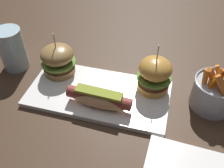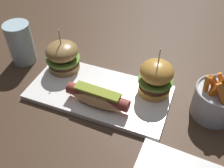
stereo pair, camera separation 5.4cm
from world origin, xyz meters
name	(u,v)px [view 2 (the right image)]	position (x,y,z in m)	size (l,w,h in m)	color
ground_plane	(99,94)	(0.00, 0.00, 0.00)	(3.00, 3.00, 0.00)	#422D1E
platter_main	(99,93)	(0.00, 0.00, 0.01)	(0.39, 0.19, 0.01)	white
hot_dog	(98,98)	(0.02, -0.05, 0.04)	(0.17, 0.05, 0.05)	tan
slider_left	(63,56)	(-0.14, 0.05, 0.06)	(0.10, 0.10, 0.13)	olive
slider_right	(156,77)	(0.14, 0.05, 0.07)	(0.09, 0.09, 0.15)	gold
fries_bucket	(216,101)	(0.30, 0.05, 0.05)	(0.12, 0.12, 0.14)	#A8AAB2
water_glass	(21,43)	(-0.29, 0.06, 0.07)	(0.08, 0.08, 0.13)	silver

